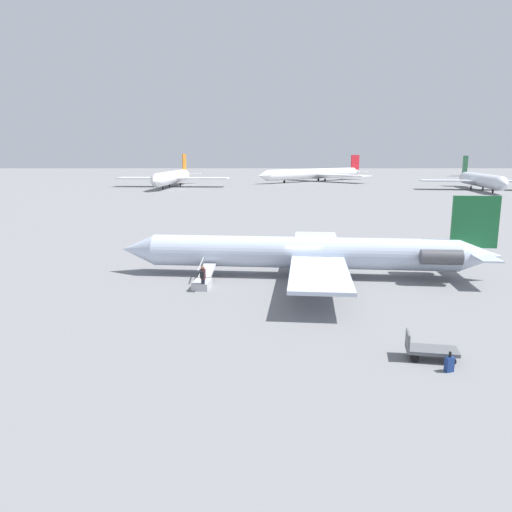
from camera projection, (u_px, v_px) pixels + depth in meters
ground_plane at (302, 276)px, 37.15m from camera, size 600.00×600.00×0.00m
airplane_main at (314, 252)px, 36.70m from camera, size 28.03×21.39×6.07m
airplane_taxiing_distant at (480, 180)px, 126.88m from camera, size 29.55×38.65×8.61m
airplane_far_center at (315, 174)px, 168.17m from camera, size 40.93×38.35×8.78m
airplane_far_right at (173, 177)px, 138.99m from camera, size 31.40×41.39×9.13m
boarding_stairs at (203, 281)px, 34.13m from camera, size 1.40×4.09×1.57m
passenger at (203, 277)px, 32.82m from camera, size 0.36×0.55×1.74m
luggage_cart at (429, 350)px, 21.94m from camera, size 2.37×1.49×1.22m
suitcase at (449, 364)px, 20.73m from camera, size 0.41×0.33×0.88m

